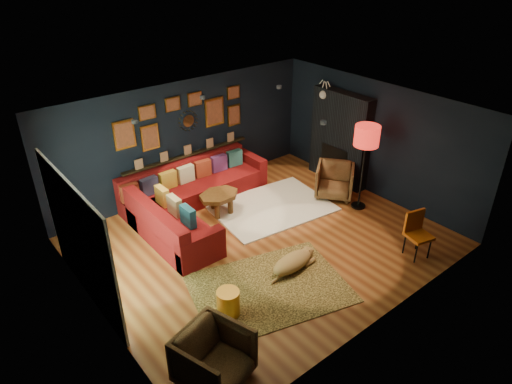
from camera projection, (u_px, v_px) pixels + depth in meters
floor at (263, 241)px, 8.97m from camera, size 6.50×6.50×0.00m
room_walls at (264, 169)px, 8.19m from camera, size 6.50×6.50×6.50m
sectional at (187, 201)px, 9.70m from camera, size 3.41×2.69×0.86m
ledge at (188, 155)px, 10.34m from camera, size 3.20×0.12×0.04m
gallery_wall at (183, 117)px, 9.92m from camera, size 3.15×0.04×1.02m
sunburst_mirror at (188, 121)px, 10.04m from camera, size 0.47×0.16×0.47m
fireplace at (339, 141)px, 10.78m from camera, size 0.31×1.60×2.20m
deer_head at (329, 93)px, 10.65m from camera, size 0.50×0.28×0.45m
sliding_door at (80, 241)px, 7.07m from camera, size 0.06×2.80×2.20m
ceiling_spots at (236, 106)px, 8.26m from camera, size 3.30×2.50×0.06m
shag_rug at (271, 207)px, 10.08m from camera, size 2.69×2.10×0.03m
leopard_rug at (270, 288)px, 7.75m from camera, size 2.96×2.45×0.01m
coffee_table at (219, 197)px, 9.68m from camera, size 0.93×0.71×0.46m
pouf at (166, 223)px, 9.17m from camera, size 0.50×0.50×0.33m
armchair_left at (214, 356)px, 5.96m from camera, size 1.05×1.01×0.87m
armchair_right at (335, 179)px, 10.38m from camera, size 1.11×1.11×0.84m
gold_stool at (228, 303)px, 7.12m from camera, size 0.37×0.37×0.46m
orange_chair at (417, 230)px, 8.37m from camera, size 0.51×0.51×0.89m
floor_lamp at (367, 139)px, 9.35m from camera, size 0.52×0.52×1.90m
dog at (293, 260)px, 8.11m from camera, size 1.27×0.70×0.39m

